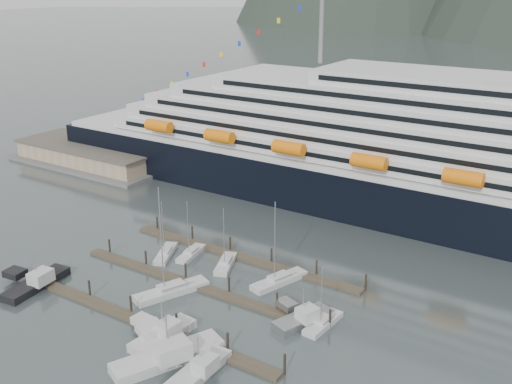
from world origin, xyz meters
TOP-DOWN VIEW (x-y plane):
  - ground at (0.00, 0.00)m, footprint 1600.00×1600.00m
  - cruise_ship at (30.03, 54.94)m, footprint 210.00×30.40m
  - warehouse at (-72.00, 42.00)m, footprint 46.00×20.00m
  - dock_near at (-4.93, -9.95)m, footprint 48.18×2.28m
  - dock_mid at (-4.93, 3.05)m, footprint 48.18×2.28m
  - dock_far at (-4.93, 16.05)m, footprint 48.18×2.28m
  - sailboat_a at (-13.04, 11.76)m, footprint 3.61×8.01m
  - sailboat_b at (-16.98, 9.23)m, footprint 5.66×8.78m
  - sailboat_d at (-6.87, -0.94)m, footprint 7.61×12.63m
  - sailboat_f at (-5.27, 11.81)m, footprint 5.34×8.57m
  - sailboat_g at (5.90, 11.60)m, footprint 5.79×11.03m
  - sailboat_h at (18.00, 3.96)m, footprint 2.89×8.14m
  - trawler_a at (-27.14, -11.41)m, footprint 9.16×12.63m
  - trawler_b at (0.53, -11.48)m, footprint 8.12×10.64m
  - trawler_c at (4.46, -14.93)m, footprint 12.63×15.52m
  - trawler_d at (9.68, -15.00)m, footprint 7.71×10.45m
  - trawler_e at (14.97, 3.09)m, footprint 8.33×10.18m

SIDE VIEW (x-z plane):
  - ground at x=0.00m, z-range 0.00..0.00m
  - dock_near at x=-4.93m, z-range -1.29..1.91m
  - dock_mid at x=-4.93m, z-range -1.29..1.91m
  - dock_far at x=-4.93m, z-range -1.29..1.91m
  - sailboat_b at x=-16.98m, z-range -5.27..6.04m
  - sailboat_h at x=18.00m, z-range -4.83..5.61m
  - sailboat_a at x=-13.04m, z-range -5.26..6.05m
  - sailboat_f at x=-5.27m, z-range -5.49..6.29m
  - sailboat_g at x=5.90m, z-range -7.22..8.09m
  - sailboat_d at x=-6.87m, z-range -9.06..10.00m
  - trawler_d at x=9.68m, z-range -2.26..3.91m
  - trawler_e at x=14.97m, z-range -2.30..3.95m
  - trawler_b at x=0.53m, z-range -2.50..4.25m
  - trawler_a at x=-27.14m, z-range -2.51..4.25m
  - trawler_c at x=4.46m, z-range -2.95..4.88m
  - warehouse at x=-72.00m, z-range -0.65..5.15m
  - cruise_ship at x=30.03m, z-range -13.11..37.19m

